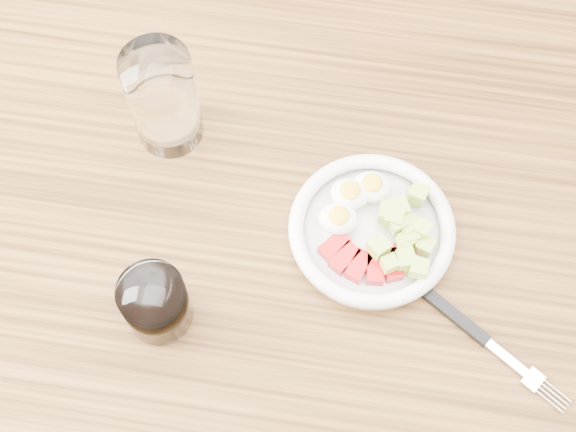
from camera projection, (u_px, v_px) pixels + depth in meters
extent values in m
plane|color=brown|center=(292.00, 383.00, 1.61)|extent=(4.00, 4.00, 0.00)
cube|color=brown|center=(295.00, 243.00, 0.92)|extent=(1.50, 0.90, 0.04)
cylinder|color=white|center=(371.00, 233.00, 0.90)|extent=(0.18, 0.18, 0.01)
torus|color=white|center=(372.00, 229.00, 0.89)|extent=(0.19, 0.19, 0.02)
cube|color=#B40B0E|center=(334.00, 246.00, 0.88)|extent=(0.04, 0.04, 0.02)
cube|color=#B40B0E|center=(344.00, 258.00, 0.87)|extent=(0.03, 0.04, 0.02)
cube|color=#B40B0E|center=(359.00, 266.00, 0.87)|extent=(0.03, 0.04, 0.02)
cube|color=#B40B0E|center=(375.00, 269.00, 0.87)|extent=(0.02, 0.04, 0.02)
cube|color=#B40B0E|center=(391.00, 265.00, 0.87)|extent=(0.03, 0.04, 0.02)
cube|color=#B40B0E|center=(404.00, 257.00, 0.87)|extent=(0.04, 0.04, 0.02)
ellipsoid|color=white|center=(350.00, 194.00, 0.89)|extent=(0.04, 0.04, 0.02)
ellipsoid|color=yellow|center=(350.00, 190.00, 0.88)|extent=(0.02, 0.02, 0.01)
ellipsoid|color=white|center=(372.00, 187.00, 0.90)|extent=(0.04, 0.04, 0.02)
ellipsoid|color=yellow|center=(372.00, 183.00, 0.89)|extent=(0.02, 0.02, 0.01)
ellipsoid|color=white|center=(338.00, 219.00, 0.88)|extent=(0.04, 0.04, 0.02)
ellipsoid|color=yellow|center=(339.00, 216.00, 0.87)|extent=(0.02, 0.02, 0.01)
cube|color=#BAD050|center=(421.00, 242.00, 0.88)|extent=(0.02, 0.02, 0.02)
cube|color=#BAD050|center=(415.00, 196.00, 0.90)|extent=(0.02, 0.02, 0.02)
cube|color=#BAD050|center=(389.00, 264.00, 0.85)|extent=(0.02, 0.02, 0.02)
cube|color=#BAD050|center=(419.00, 268.00, 0.85)|extent=(0.02, 0.02, 0.02)
cube|color=#BAD050|center=(379.00, 247.00, 0.86)|extent=(0.03, 0.03, 0.02)
cube|color=#BAD050|center=(397.00, 224.00, 0.88)|extent=(0.02, 0.02, 0.02)
cube|color=#BAD050|center=(419.00, 194.00, 0.89)|extent=(0.02, 0.02, 0.02)
cube|color=#BAD050|center=(410.00, 236.00, 0.87)|extent=(0.02, 0.02, 0.02)
cube|color=#BAD050|center=(409.00, 222.00, 0.89)|extent=(0.02, 0.02, 0.02)
cube|color=#BAD050|center=(408.00, 226.00, 0.88)|extent=(0.03, 0.03, 0.02)
cube|color=#BAD050|center=(394.00, 218.00, 0.88)|extent=(0.02, 0.02, 0.02)
cube|color=#BAD050|center=(398.00, 209.00, 0.88)|extent=(0.03, 0.03, 0.02)
cube|color=#BAD050|center=(407.00, 241.00, 0.88)|extent=(0.02, 0.02, 0.02)
cube|color=#BAD050|center=(425.00, 246.00, 0.88)|extent=(0.02, 0.02, 0.02)
cube|color=#BAD050|center=(407.00, 265.00, 0.87)|extent=(0.02, 0.02, 0.02)
cube|color=#BAD050|center=(405.00, 260.00, 0.86)|extent=(0.03, 0.03, 0.02)
cube|color=#BAD050|center=(422.00, 229.00, 0.87)|extent=(0.02, 0.02, 0.02)
cube|color=#BAD050|center=(403.00, 246.00, 0.87)|extent=(0.02, 0.02, 0.02)
cube|color=#BAD050|center=(388.00, 213.00, 0.88)|extent=(0.02, 0.02, 0.02)
cube|color=black|center=(453.00, 314.00, 0.86)|extent=(0.09, 0.06, 0.01)
cube|color=silver|center=(508.00, 359.00, 0.84)|extent=(0.05, 0.04, 0.00)
cube|color=silver|center=(533.00, 379.00, 0.83)|extent=(0.03, 0.03, 0.00)
cylinder|color=silver|center=(549.00, 401.00, 0.82)|extent=(0.03, 0.02, 0.00)
cylinder|color=silver|center=(552.00, 398.00, 0.82)|extent=(0.03, 0.02, 0.00)
cylinder|color=silver|center=(555.00, 394.00, 0.83)|extent=(0.03, 0.02, 0.00)
cylinder|color=silver|center=(558.00, 391.00, 0.83)|extent=(0.03, 0.02, 0.00)
cylinder|color=white|center=(163.00, 99.00, 0.89)|extent=(0.08, 0.08, 0.14)
cylinder|color=white|center=(156.00, 303.00, 0.83)|extent=(0.07, 0.07, 0.08)
cylinder|color=black|center=(156.00, 304.00, 0.83)|extent=(0.06, 0.06, 0.07)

